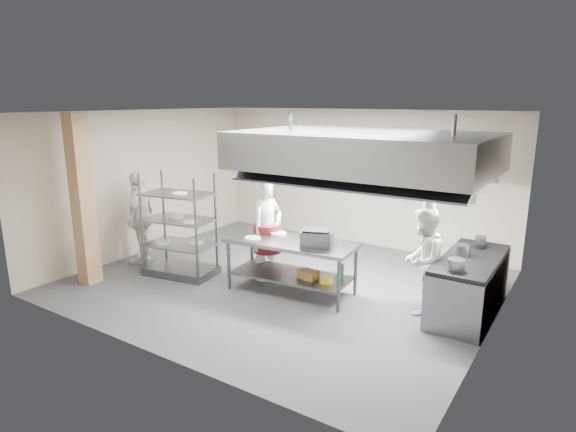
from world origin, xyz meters
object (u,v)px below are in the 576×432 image
Objects in this scene: island at (291,266)px; pass_rack at (179,225)px; cooking_range at (469,287)px; stockpot at (462,250)px; chef_head at (267,230)px; chef_line at (423,260)px; chef_plating at (140,217)px; griddle at (317,238)px.

island is 1.15× the size of pass_rack.
pass_rack is at bearing -174.54° from island.
cooking_range is 0.58m from stockpot.
chef_line is (2.81, 0.13, -0.09)m from chef_head.
chef_plating is 6.04m from stockpot.
cooking_range is 0.82m from chef_line.
cooking_range is 8.51× the size of stockpot.
chef_head is (-3.44, -0.47, 0.50)m from cooking_range.
chef_line is at bearing -77.74° from chef_head.
chef_line reaches higher than griddle.
chef_plating is at bearing -179.94° from island.
stockpot is at bearing 4.83° from pass_rack.
stockpot is (3.28, 0.49, 0.06)m from chef_head.
cooking_range is 1.09× the size of chef_head.
chef_line is at bearing 6.66° from island.
island is at bearing 67.03° from chef_plating.
chef_line reaches higher than cooking_range.
chef_plating reaches higher than chef_line.
island reaches higher than cooking_range.
island is 0.91m from chef_head.
island is at bearing -162.51° from stockpot.
chef_head is 2.72m from chef_plating.
island is 9.33× the size of stockpot.
chef_head is 2.81m from chef_line.
chef_plating is 3.73× the size of griddle.
pass_rack reaches higher than chef_head.
chef_plating is (-5.45, -0.77, 0.10)m from chef_line.
griddle is at bearing 66.47° from chef_plating.
island is 2.74m from stockpot.
cooking_range is (2.72, 0.79, -0.04)m from island.
cooking_range is at bearing 4.17° from pass_rack.
pass_rack is 5.08m from cooking_range.
cooking_range is 6.20m from chef_plating.
chef_plating is (-3.36, -0.32, 0.47)m from island.
pass_rack reaches higher than griddle.
chef_line reaches higher than island.
cooking_range is at bearing -0.90° from griddle.
stockpot is at bearing 72.34° from chef_plating.
griddle is (-2.23, -0.78, 0.61)m from cooking_range.
griddle reaches higher than island.
stockpot reaches higher than cooking_range.
cooking_range is 4.02× the size of griddle.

